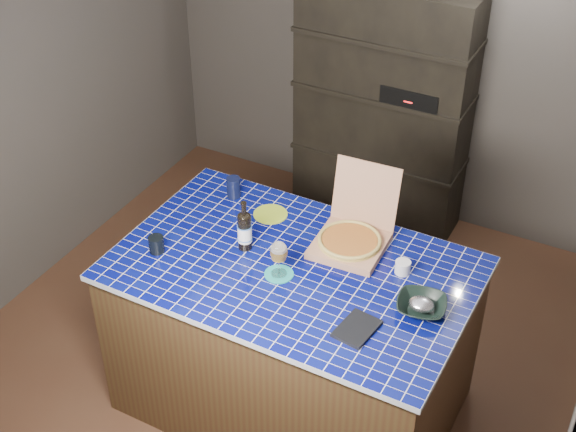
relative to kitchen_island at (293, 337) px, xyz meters
The scene contains 14 objects.
room 0.90m from the kitchen_island, 126.81° to the left, with size 3.50×3.50×3.50m.
shelving_unit 1.99m from the kitchen_island, 98.59° to the left, with size 1.20×0.41×1.80m.
kitchen_island is the anchor object (origin of this frame).
pizza_box 0.65m from the kitchen_island, 56.63° to the left, with size 0.38×0.45×0.39m.
mead_bottle 0.67m from the kitchen_island, behind, with size 0.08×0.08×0.29m.
teal_trivet 0.51m from the kitchen_island, 109.59° to the right, with size 0.15×0.15×0.01m, color teal.
wine_glass 0.64m from the kitchen_island, 109.59° to the right, with size 0.09×0.09×0.20m.
tumbler 0.89m from the kitchen_island, 162.24° to the right, with size 0.08×0.08×0.09m, color black.
dvd_case 0.74m from the kitchen_island, 30.17° to the right, with size 0.15×0.22×0.02m, color black.
bowl 0.86m from the kitchen_island, ahead, with size 0.24×0.24×0.06m, color black.
foil_contents 0.87m from the kitchen_island, ahead, with size 0.12×0.10×0.06m, color #BABAC6.
white_jar 0.76m from the kitchen_island, 22.67° to the left, with size 0.08×0.08×0.07m, color silver.
navy_cup 0.90m from the kitchen_island, 145.72° to the left, with size 0.08×0.08×0.12m, color black.
green_trivet 0.68m from the kitchen_island, 133.05° to the left, with size 0.19×0.19×0.01m, color #9DB927.
Camera 1 is at (1.73, -3.18, 3.56)m, focal length 50.00 mm.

